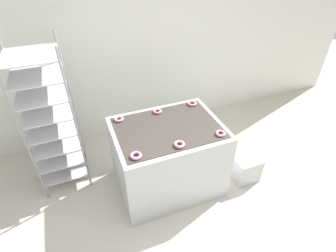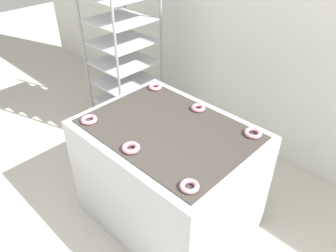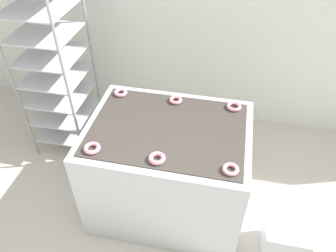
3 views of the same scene
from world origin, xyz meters
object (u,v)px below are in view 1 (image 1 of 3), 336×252
donut_near_center (179,144)px  donut_far_left (119,119)px  baking_rack_cart (50,119)px  donut_near_right (221,133)px  fryer_machine (168,157)px  glaze_bin (245,168)px  donut_near_left (136,156)px  donut_far_center (157,111)px  donut_far_right (192,103)px

donut_near_center → donut_far_left: (-0.48, 0.68, -0.00)m
baking_rack_cart → donut_near_right: (1.70, -0.93, -0.02)m
fryer_machine → donut_near_center: 0.58m
donut_near_right → glaze_bin: bearing=5.3°
baking_rack_cart → donut_near_left: bearing=-51.2°
baking_rack_cart → donut_near_center: baking_rack_cart is taller
glaze_bin → donut_far_center: donut_far_center is taller
donut_near_center → donut_near_right: donut_near_center is taller
baking_rack_cart → donut_near_right: size_ratio=16.66×
fryer_machine → donut_near_right: 0.75m
donut_near_center → donut_far_center: (-0.00, 0.67, -0.00)m
fryer_machine → donut_far_right: (0.47, 0.35, 0.47)m
fryer_machine → donut_near_right: size_ratio=11.12×
baking_rack_cart → donut_near_center: bearing=-37.7°
donut_near_right → donut_far_left: (-0.97, 0.67, 0.00)m
baking_rack_cart → donut_near_right: 1.94m
donut_near_center → donut_near_right: 0.49m
donut_far_left → donut_near_center: bearing=-54.8°
glaze_bin → donut_far_right: size_ratio=2.90×
baking_rack_cart → donut_far_center: baking_rack_cart is taller
donut_far_left → donut_far_center: bearing=-0.7°
donut_far_left → donut_far_right: bearing=0.3°
fryer_machine → donut_near_right: (0.48, -0.33, 0.47)m
fryer_machine → glaze_bin: size_ratio=3.60×
donut_far_center → donut_far_right: donut_far_center is taller
donut_near_left → glaze_bin: bearing=2.1°
donut_near_right → donut_far_right: size_ratio=0.94×
donut_near_center → glaze_bin: bearing=3.1°
baking_rack_cart → donut_far_center: (1.21, -0.27, -0.02)m
donut_near_right → fryer_machine: bearing=145.9°
fryer_machine → donut_near_center: (-0.01, -0.33, 0.47)m
fryer_machine → glaze_bin: (0.99, -0.28, -0.28)m
baking_rack_cart → donut_near_right: baking_rack_cart is taller
fryer_machine → baking_rack_cart: 1.45m
fryer_machine → donut_far_left: 0.76m
fryer_machine → glaze_bin: bearing=-15.8°
baking_rack_cart → donut_far_left: bearing=-19.5°
baking_rack_cart → donut_far_left: baking_rack_cart is taller
glaze_bin → donut_far_center: 1.39m
fryer_machine → donut_far_left: size_ratio=10.98×
fryer_machine → donut_far_right: bearing=36.8°
donut_far_right → donut_near_center: bearing=-124.6°
glaze_bin → baking_rack_cart: bearing=158.2°
fryer_machine → baking_rack_cart: size_ratio=0.67×
glaze_bin → donut_far_left: size_ratio=3.05×
fryer_machine → donut_near_left: size_ratio=10.50×
donut_near_right → donut_far_right: same height
fryer_machine → donut_near_right: donut_near_right is taller
donut_far_right → glaze_bin: bearing=-50.3°
fryer_machine → baking_rack_cart: (-1.22, 0.61, 0.49)m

